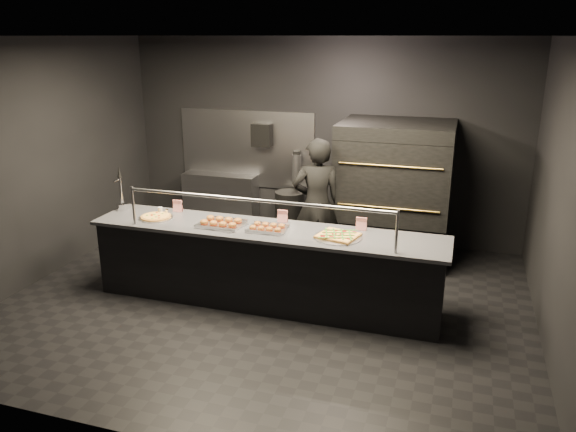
# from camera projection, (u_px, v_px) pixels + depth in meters

# --- Properties ---
(room) EXTENTS (6.04, 6.00, 3.00)m
(room) POSITION_uv_depth(u_px,v_px,m) (264.00, 178.00, 6.22)
(room) COLOR black
(room) RESTS_ON ground
(service_counter) EXTENTS (4.10, 0.78, 1.37)m
(service_counter) POSITION_uv_depth(u_px,v_px,m) (266.00, 266.00, 6.49)
(service_counter) COLOR black
(service_counter) RESTS_ON ground
(pizza_oven) EXTENTS (1.50, 1.23, 1.91)m
(pizza_oven) POSITION_uv_depth(u_px,v_px,m) (394.00, 191.00, 7.71)
(pizza_oven) COLOR black
(pizza_oven) RESTS_ON ground
(prep_shelf) EXTENTS (1.20, 0.35, 0.90)m
(prep_shelf) POSITION_uv_depth(u_px,v_px,m) (221.00, 201.00, 9.06)
(prep_shelf) COLOR #99999E
(prep_shelf) RESTS_ON ground
(towel_dispenser) EXTENTS (0.30, 0.20, 0.35)m
(towel_dispenser) POSITION_uv_depth(u_px,v_px,m) (262.00, 135.00, 8.58)
(towel_dispenser) COLOR black
(towel_dispenser) RESTS_ON room
(fire_extinguisher) EXTENTS (0.14, 0.14, 0.51)m
(fire_extinguisher) POSITION_uv_depth(u_px,v_px,m) (297.00, 169.00, 8.58)
(fire_extinguisher) COLOR #B2B2B7
(fire_extinguisher) RESTS_ON room
(beer_tap) EXTENTS (0.15, 0.21, 0.56)m
(beer_tap) POSITION_uv_depth(u_px,v_px,m) (121.00, 198.00, 6.98)
(beer_tap) COLOR silver
(beer_tap) RESTS_ON service_counter
(round_pizza) EXTENTS (0.41, 0.41, 0.03)m
(round_pizza) POSITION_uv_depth(u_px,v_px,m) (156.00, 217.00, 6.71)
(round_pizza) COLOR silver
(round_pizza) RESTS_ON service_counter
(slider_tray_a) EXTENTS (0.57, 0.46, 0.08)m
(slider_tray_a) POSITION_uv_depth(u_px,v_px,m) (221.00, 223.00, 6.45)
(slider_tray_a) COLOR silver
(slider_tray_a) RESTS_ON service_counter
(slider_tray_b) EXTENTS (0.47, 0.37, 0.07)m
(slider_tray_b) POSITION_uv_depth(u_px,v_px,m) (267.00, 228.00, 6.29)
(slider_tray_b) COLOR silver
(slider_tray_b) RESTS_ON service_counter
(square_pizza) EXTENTS (0.52, 0.52, 0.05)m
(square_pizza) POSITION_uv_depth(u_px,v_px,m) (338.00, 236.00, 6.06)
(square_pizza) COLOR silver
(square_pizza) RESTS_ON service_counter
(condiment_jar) EXTENTS (0.14, 0.05, 0.09)m
(condiment_jar) POSITION_uv_depth(u_px,v_px,m) (162.00, 211.00, 6.83)
(condiment_jar) COLOR silver
(condiment_jar) RESTS_ON service_counter
(tent_cards) EXTENTS (2.42, 0.04, 0.15)m
(tent_cards) POSITION_uv_depth(u_px,v_px,m) (271.00, 215.00, 6.59)
(tent_cards) COLOR white
(tent_cards) RESTS_ON service_counter
(trash_bin) EXTENTS (0.44, 0.44, 0.74)m
(trash_bin) POSITION_uv_depth(u_px,v_px,m) (289.00, 215.00, 8.63)
(trash_bin) COLOR black
(trash_bin) RESTS_ON ground
(worker) EXTENTS (0.75, 0.62, 1.77)m
(worker) POSITION_uv_depth(u_px,v_px,m) (317.00, 204.00, 7.38)
(worker) COLOR black
(worker) RESTS_ON ground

